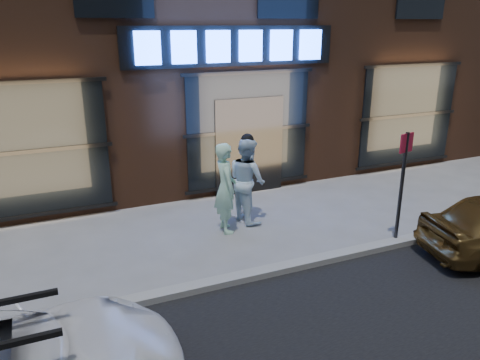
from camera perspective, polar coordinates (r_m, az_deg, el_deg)
name	(u,v)px	position (r m, az deg, el deg)	size (l,w,h in m)	color
ground	(337,259)	(8.87, 11.74, -9.40)	(90.00, 90.00, 0.00)	slate
curb	(337,256)	(8.84, 11.76, -9.06)	(60.00, 0.25, 0.12)	gray
man_bowtie	(226,188)	(9.46, -1.78, -0.97)	(0.68, 0.45, 1.87)	#A3D6B5
man_cap	(247,180)	(9.98, 0.87, 0.02)	(0.90, 0.70, 1.85)	white
sign_post	(402,178)	(9.28, 19.20, 0.21)	(0.35, 0.11, 2.22)	#262628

